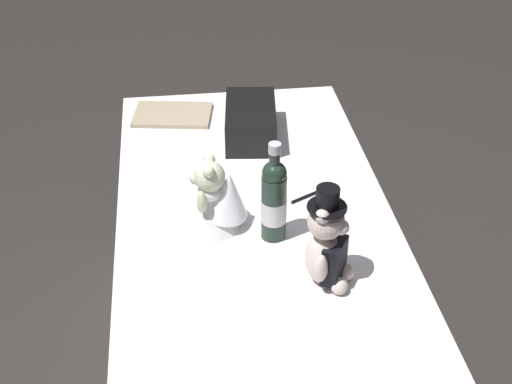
# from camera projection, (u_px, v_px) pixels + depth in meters

# --- Properties ---
(reception_table) EXTENTS (1.79, 0.88, 0.80)m
(reception_table) POSITION_uv_depth(u_px,v_px,m) (256.00, 309.00, 2.49)
(reception_table) COLOR white
(reception_table) RESTS_ON ground_plane
(teddy_bear_groom) EXTENTS (0.14, 0.15, 0.31)m
(teddy_bear_groom) POSITION_uv_depth(u_px,v_px,m) (327.00, 245.00, 1.94)
(teddy_bear_groom) COLOR beige
(teddy_bear_groom) RESTS_ON reception_table
(teddy_bear_bride) EXTENTS (0.19, 0.23, 0.24)m
(teddy_bear_bride) POSITION_uv_depth(u_px,v_px,m) (216.00, 198.00, 2.18)
(teddy_bear_bride) COLOR white
(teddy_bear_bride) RESTS_ON reception_table
(champagne_bottle) EXTENTS (0.08, 0.08, 0.33)m
(champagne_bottle) POSITION_uv_depth(u_px,v_px,m) (274.00, 199.00, 2.11)
(champagne_bottle) COLOR #213327
(champagne_bottle) RESTS_ON reception_table
(signing_pen) EXTENTS (0.07, 0.12, 0.01)m
(signing_pen) POSITION_uv_depth(u_px,v_px,m) (305.00, 197.00, 2.35)
(signing_pen) COLOR black
(signing_pen) RESTS_ON reception_table
(gift_case_black) EXTENTS (0.35, 0.22, 0.12)m
(gift_case_black) POSITION_uv_depth(u_px,v_px,m) (251.00, 122.00, 2.65)
(gift_case_black) COLOR black
(gift_case_black) RESTS_ON reception_table
(guestbook) EXTENTS (0.25, 0.33, 0.02)m
(guestbook) POSITION_uv_depth(u_px,v_px,m) (172.00, 115.00, 2.81)
(guestbook) COLOR tan
(guestbook) RESTS_ON reception_table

